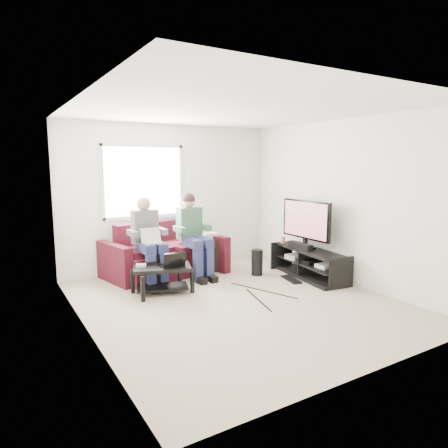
# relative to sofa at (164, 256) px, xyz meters

# --- Properties ---
(floor) EXTENTS (4.50, 4.50, 0.00)m
(floor) POSITION_rel_sofa_xyz_m (0.32, -1.82, -0.33)
(floor) COLOR tan
(floor) RESTS_ON ground
(ceiling) EXTENTS (4.50, 4.50, 0.00)m
(ceiling) POSITION_rel_sofa_xyz_m (0.32, -1.82, 2.27)
(ceiling) COLOR white
(ceiling) RESTS_ON wall_back
(wall_back) EXTENTS (4.50, 0.00, 4.50)m
(wall_back) POSITION_rel_sofa_xyz_m (0.32, 0.43, 0.97)
(wall_back) COLOR white
(wall_back) RESTS_ON floor
(wall_front) EXTENTS (4.50, 0.00, 4.50)m
(wall_front) POSITION_rel_sofa_xyz_m (0.32, -4.07, 0.97)
(wall_front) COLOR white
(wall_front) RESTS_ON floor
(wall_left) EXTENTS (0.00, 4.50, 4.50)m
(wall_left) POSITION_rel_sofa_xyz_m (-1.68, -1.82, 0.97)
(wall_left) COLOR white
(wall_left) RESTS_ON floor
(wall_right) EXTENTS (0.00, 4.50, 4.50)m
(wall_right) POSITION_rel_sofa_xyz_m (2.32, -1.82, 0.97)
(wall_right) COLOR white
(wall_right) RESTS_ON floor
(window) EXTENTS (1.48, 0.04, 1.28)m
(window) POSITION_rel_sofa_xyz_m (-0.18, 0.41, 1.27)
(window) COLOR white
(window) RESTS_ON wall_back
(sofa) EXTENTS (2.10, 1.22, 0.90)m
(sofa) POSITION_rel_sofa_xyz_m (0.00, 0.00, 0.00)
(sofa) COLOR #42101F
(sofa) RESTS_ON floor
(person_left) EXTENTS (0.40, 0.71, 1.37)m
(person_left) POSITION_rel_sofa_xyz_m (-0.40, -0.35, 0.43)
(person_left) COLOR navy
(person_left) RESTS_ON sofa
(person_right) EXTENTS (0.40, 0.71, 1.42)m
(person_right) POSITION_rel_sofa_xyz_m (0.40, -0.33, 0.49)
(person_right) COLOR navy
(person_right) RESTS_ON sofa
(laptop_silver) EXTENTS (0.32, 0.22, 0.24)m
(laptop_silver) POSITION_rel_sofa_xyz_m (-0.40, -0.53, 0.41)
(laptop_silver) COLOR silver
(laptop_silver) RESTS_ON person_left
(coffee_table) EXTENTS (0.95, 0.75, 0.41)m
(coffee_table) POSITION_rel_sofa_xyz_m (-0.42, -0.93, -0.03)
(coffee_table) COLOR black
(coffee_table) RESTS_ON floor
(laptop_black) EXTENTS (0.40, 0.33, 0.24)m
(laptop_black) POSITION_rel_sofa_xyz_m (-0.30, -1.01, 0.20)
(laptop_black) COLOR black
(laptop_black) RESTS_ON coffee_table
(controller_a) EXTENTS (0.16, 0.14, 0.04)m
(controller_a) POSITION_rel_sofa_xyz_m (-0.70, -0.81, 0.10)
(controller_a) COLOR silver
(controller_a) RESTS_ON coffee_table
(controller_b) EXTENTS (0.16, 0.13, 0.04)m
(controller_b) POSITION_rel_sofa_xyz_m (-0.52, -0.75, 0.10)
(controller_b) COLOR black
(controller_b) RESTS_ON coffee_table
(controller_c) EXTENTS (0.16, 0.13, 0.04)m
(controller_c) POSITION_rel_sofa_xyz_m (-0.12, -0.78, 0.10)
(controller_c) COLOR gray
(controller_c) RESTS_ON coffee_table
(tv_stand) EXTENTS (0.64, 1.54, 0.49)m
(tv_stand) POSITION_rel_sofa_xyz_m (2.02, -1.43, -0.11)
(tv_stand) COLOR black
(tv_stand) RESTS_ON floor
(tv) EXTENTS (0.12, 1.10, 0.81)m
(tv) POSITION_rel_sofa_xyz_m (2.02, -1.33, 0.62)
(tv) COLOR black
(tv) RESTS_ON tv_stand
(soundbar) EXTENTS (0.12, 0.50, 0.10)m
(soundbar) POSITION_rel_sofa_xyz_m (1.90, -1.33, 0.21)
(soundbar) COLOR black
(soundbar) RESTS_ON tv_stand
(drink_cup) EXTENTS (0.08, 0.08, 0.12)m
(drink_cup) POSITION_rel_sofa_xyz_m (1.97, -0.80, 0.22)
(drink_cup) COLOR #AD764A
(drink_cup) RESTS_ON tv_stand
(console_white) EXTENTS (0.30, 0.22, 0.06)m
(console_white) POSITION_rel_sofa_xyz_m (2.02, -1.83, -0.04)
(console_white) COLOR silver
(console_white) RESTS_ON tv_stand
(console_grey) EXTENTS (0.34, 0.26, 0.08)m
(console_grey) POSITION_rel_sofa_xyz_m (2.02, -1.13, -0.03)
(console_grey) COLOR gray
(console_grey) RESTS_ON tv_stand
(console_black) EXTENTS (0.38, 0.30, 0.07)m
(console_black) POSITION_rel_sofa_xyz_m (2.02, -1.48, -0.03)
(console_black) COLOR black
(console_black) RESTS_ON tv_stand
(subwoofer) EXTENTS (0.19, 0.19, 0.44)m
(subwoofer) POSITION_rel_sofa_xyz_m (1.36, -0.85, -0.11)
(subwoofer) COLOR black
(subwoofer) RESTS_ON floor
(keyboard_floor) EXTENTS (0.26, 0.50, 0.03)m
(keyboard_floor) POSITION_rel_sofa_xyz_m (1.66, -1.41, -0.32)
(keyboard_floor) COLOR black
(keyboard_floor) RESTS_ON floor
(end_table) EXTENTS (0.39, 0.39, 0.68)m
(end_table) POSITION_rel_sofa_xyz_m (0.84, -0.15, -0.03)
(end_table) COLOR black
(end_table) RESTS_ON floor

